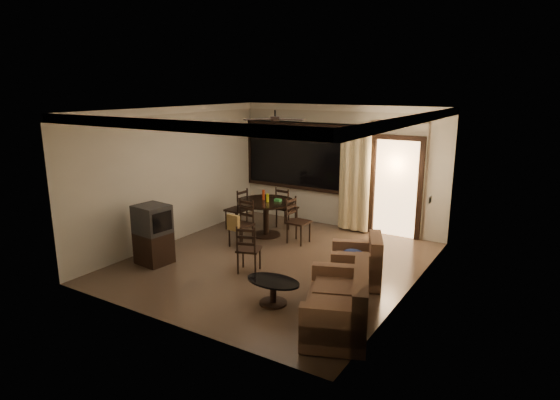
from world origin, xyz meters
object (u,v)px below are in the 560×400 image
Objects in this scene: armchair at (359,264)px; dining_table at (266,208)px; coffee_table at (273,288)px; side_chair at (249,258)px; dining_chair_south at (241,232)px; sofa at (341,306)px; dining_chair_west at (237,217)px; dining_chair_east at (298,230)px; tv_cabinet at (153,234)px; dining_chair_north at (286,215)px.

dining_table is at bearing 130.55° from armchair.
side_chair is at bearing 141.47° from coffee_table.
dining_table reaches higher than dining_chair_south.
dining_chair_west is at bearing 122.25° from sofa.
dining_chair_east is 2.29m from armchair.
dining_chair_south is 1.81m from tv_cabinet.
tv_cabinet is 0.64× the size of sofa.
tv_cabinet is 3.76m from armchair.
sofa is at bearing -42.75° from dining_table.
sofa is at bearing -28.90° from dining_chair_south.
dining_chair_east is at bearing 136.76° from dining_chair_north.
dining_table is at bearing 116.02° from sofa.
side_chair is (1.74, 0.57, -0.29)m from tv_cabinet.
sofa is at bearing 133.44° from dining_chair_north.
tv_cabinet is 1.26× the size of side_chair.
side_chair is at bearing 110.88° from dining_chair_north.
dining_chair_west and dining_chair_east have the same top height.
sofa is (3.93, -2.91, 0.05)m from dining_chair_west.
armchair is (2.72, -1.34, -0.28)m from dining_table.
armchair is at bearing 177.32° from side_chair.
tv_cabinet reaches higher than coffee_table.
dining_table is 0.85m from dining_chair_north.
coffee_table is at bearing 0.26° from tv_cabinet.
armchair is (1.89, -1.29, 0.05)m from dining_chair_east.
tv_cabinet is at bearing -113.08° from dining_chair_south.
tv_cabinet reaches higher than dining_table.
dining_chair_east is at bearing 122.50° from armchair.
side_chair is at bearing 135.16° from sofa.
coffee_table is (-0.80, -1.38, -0.08)m from armchair.
tv_cabinet reaches higher than dining_chair_south.
dining_chair_north is at bearing -91.98° from side_chair.
dining_table is 0.91m from dining_chair_south.
dining_table is 1.43× the size of side_chair.
dining_chair_south and dining_chair_north have the same top height.
dining_chair_north is (-0.79, 0.84, 0.00)m from dining_chair_east.
dining_chair_south is at bearing -67.17° from side_chair.
sofa is at bearing -137.61° from dining_chair_east.
dining_chair_north is 2.80m from side_chair.
dining_table reaches higher than side_chair.
side_chair reaches higher than armchair.
tv_cabinet is at bearing 77.94° from dining_chair_north.
dining_table is 3.05m from armchair.
side_chair is (0.94, -1.04, -0.04)m from dining_chair_south.
armchair reaches higher than coffee_table.
tv_cabinet is 2.81m from coffee_table.
armchair is at bearing -120.71° from dining_chair_east.
dining_table is at bearing 90.07° from dining_chair_west.
dining_chair_west is 1.20m from dining_chair_south.
side_chair is (0.88, -1.89, -0.36)m from dining_table.
sofa is (2.26, -2.80, 0.05)m from dining_chair_east.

